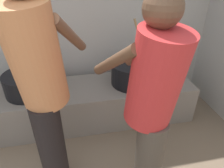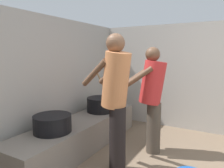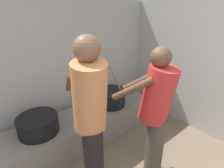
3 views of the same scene
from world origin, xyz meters
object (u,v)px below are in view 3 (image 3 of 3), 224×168
cooking_pot_main (110,97)px  cook_in_red_shirt (156,109)px  cooking_pot_secondary (38,124)px  cook_in_orange_shirt (91,114)px

cooking_pot_main → cook_in_red_shirt: size_ratio=0.46×
cooking_pot_main → cooking_pot_secondary: size_ratio=1.46×
cooking_pot_secondary → cook_in_red_shirt: 1.40m
cooking_pot_main → cook_in_red_shirt: bearing=-100.0°
cook_in_red_shirt → cook_in_orange_shirt: cook_in_orange_shirt is taller
cook_in_orange_shirt → cooking_pot_main: bearing=41.7°
cooking_pot_main → cook_in_orange_shirt: 1.18m
cooking_pot_main → cook_in_orange_shirt: (-0.83, -0.74, 0.39)m
cooking_pot_main → cooking_pot_secondary: (-1.11, 0.02, -0.01)m
cooking_pot_secondary → cooking_pot_main: bearing=-1.2°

